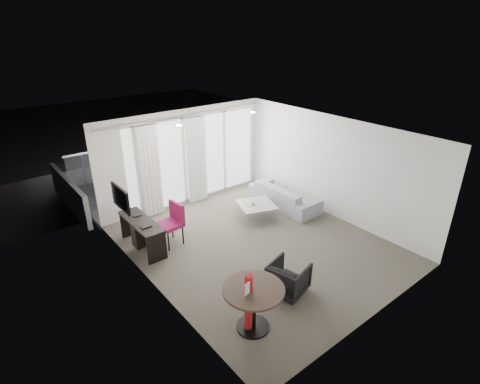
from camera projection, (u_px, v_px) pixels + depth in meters
floor at (256, 244)px, 8.56m from camera, size 5.00×6.00×0.00m
ceiling at (259, 134)px, 7.49m from camera, size 5.00×6.00×0.00m
wall_left at (151, 229)px, 6.61m from camera, size 0.00×6.00×2.60m
wall_right at (332, 167)px, 9.45m from camera, size 0.00×6.00×2.60m
wall_front at (382, 254)px, 5.89m from camera, size 5.00×0.00×2.60m
window_panel at (195, 158)px, 10.37m from camera, size 4.00×0.02×2.38m
window_frame at (195, 158)px, 10.35m from camera, size 4.10×0.06×2.44m
curtain_left at (150, 172)px, 9.42m from camera, size 0.60×0.20×2.38m
curtain_right at (197, 160)px, 10.22m from camera, size 0.60×0.20×2.38m
curtain_track at (186, 116)px, 9.56m from camera, size 4.80×0.04×0.04m
downlight_a at (179, 125)px, 8.12m from camera, size 0.12×0.12×0.02m
downlight_b at (253, 112)px, 9.32m from camera, size 0.12×0.12×0.02m
desk at (143, 234)px, 8.29m from camera, size 0.46×1.46×0.69m
tv at (120, 198)px, 7.65m from camera, size 0.05×0.80×0.50m
desk_chair at (170, 225)px, 8.38m from camera, size 0.59×0.56×0.97m
round_table at (253, 308)px, 6.06m from camera, size 1.25×1.25×0.80m
menu_card at (247, 298)px, 5.81m from camera, size 0.11×0.05×0.21m
red_lamp at (249, 303)px, 5.98m from camera, size 0.28×0.28×1.06m
tub_armchair at (288, 278)px, 6.94m from camera, size 0.82×0.80×0.61m
coffee_table at (256, 211)px, 9.65m from camera, size 1.11×1.11×0.39m
remote at (253, 205)px, 9.57m from camera, size 0.11×0.18×0.02m
magazine at (250, 205)px, 9.60m from camera, size 0.29×0.33×0.02m
sofa at (284, 196)px, 10.25m from camera, size 0.82×2.09×0.61m
terrace_slab at (171, 183)px, 11.96m from camera, size 5.60×3.00×0.12m
rattan_chair_a at (171, 166)px, 12.19m from camera, size 0.54×0.54×0.75m
rattan_chair_b at (213, 165)px, 12.19m from camera, size 0.66×0.66×0.80m
rattan_table at (209, 173)px, 11.98m from camera, size 0.57×0.57×0.46m
balustrade at (149, 155)px, 12.77m from camera, size 5.50×0.06×1.05m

